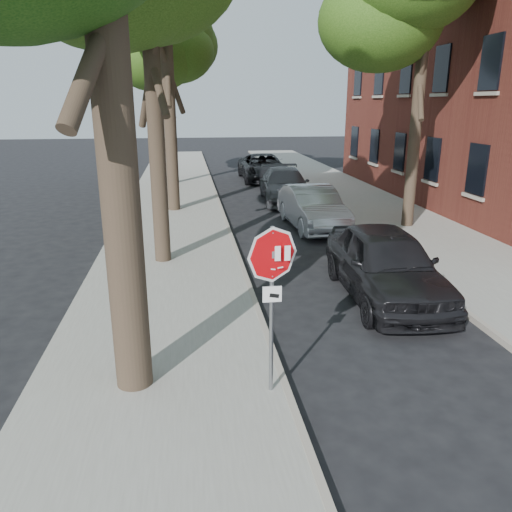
{
  "coord_description": "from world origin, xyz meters",
  "views": [
    {
      "loc": [
        -1.87,
        -6.67,
        4.38
      ],
      "look_at": [
        -0.82,
        0.79,
        2.05
      ],
      "focal_mm": 35.0,
      "sensor_mm": 36.0,
      "label": 1
    }
  ],
  "objects_px": {
    "car_a": "(386,264)",
    "car_c": "(285,185)",
    "car_d": "(263,167)",
    "stop_sign": "(272,279)",
    "tree_right": "(424,10)",
    "tree_mid_b": "(164,1)",
    "car_b": "(312,208)",
    "tree_far": "(164,44)"
  },
  "relations": [
    {
      "from": "car_c",
      "to": "car_d",
      "type": "height_order",
      "value": "car_d"
    },
    {
      "from": "tree_right",
      "to": "car_b",
      "type": "relative_size",
      "value": 2.04
    },
    {
      "from": "car_a",
      "to": "car_d",
      "type": "height_order",
      "value": "car_a"
    },
    {
      "from": "car_a",
      "to": "car_d",
      "type": "xyz_separation_m",
      "value": [
        0.0,
        18.42,
        -0.07
      ]
    },
    {
      "from": "tree_far",
      "to": "tree_right",
      "type": "xyz_separation_m",
      "value": [
        8.7,
        -11.0,
        0.0
      ]
    },
    {
      "from": "stop_sign",
      "to": "tree_right",
      "type": "xyz_separation_m",
      "value": [
        6.68,
        10.14,
        5.26
      ]
    },
    {
      "from": "car_a",
      "to": "stop_sign",
      "type": "bearing_deg",
      "value": -129.01
    },
    {
      "from": "car_a",
      "to": "car_d",
      "type": "bearing_deg",
      "value": 92.54
    },
    {
      "from": "stop_sign",
      "to": "car_c",
      "type": "distance_m",
      "value": 16.1
    },
    {
      "from": "tree_far",
      "to": "car_d",
      "type": "relative_size",
      "value": 1.7
    },
    {
      "from": "tree_right",
      "to": "car_c",
      "type": "relative_size",
      "value": 1.82
    },
    {
      "from": "tree_mid_b",
      "to": "car_b",
      "type": "height_order",
      "value": "tree_mid_b"
    },
    {
      "from": "car_b",
      "to": "car_c",
      "type": "bearing_deg",
      "value": 87.44
    },
    {
      "from": "car_a",
      "to": "car_c",
      "type": "xyz_separation_m",
      "value": [
        0.0,
        11.99,
        -0.08
      ]
    },
    {
      "from": "tree_far",
      "to": "tree_right",
      "type": "height_order",
      "value": "same"
    },
    {
      "from": "car_a",
      "to": "car_d",
      "type": "distance_m",
      "value": 18.42
    },
    {
      "from": "car_b",
      "to": "car_a",
      "type": "bearing_deg",
      "value": -92.56
    },
    {
      "from": "car_d",
      "to": "car_c",
      "type": "bearing_deg",
      "value": -89.77
    },
    {
      "from": "stop_sign",
      "to": "tree_mid_b",
      "type": "height_order",
      "value": "tree_mid_b"
    },
    {
      "from": "car_c",
      "to": "car_d",
      "type": "relative_size",
      "value": 0.94
    },
    {
      "from": "stop_sign",
      "to": "car_a",
      "type": "height_order",
      "value": "stop_sign"
    },
    {
      "from": "stop_sign",
      "to": "car_d",
      "type": "relative_size",
      "value": 0.48
    },
    {
      "from": "car_d",
      "to": "car_a",
      "type": "bearing_deg",
      "value": -89.77
    },
    {
      "from": "stop_sign",
      "to": "car_c",
      "type": "xyz_separation_m",
      "value": [
        3.3,
        15.71,
        -1.2
      ]
    },
    {
      "from": "tree_far",
      "to": "car_b",
      "type": "xyz_separation_m",
      "value": [
        5.32,
        -10.57,
        -6.46
      ]
    },
    {
      "from": "tree_far",
      "to": "car_b",
      "type": "bearing_deg",
      "value": -63.29
    },
    {
      "from": "tree_mid_b",
      "to": "car_b",
      "type": "xyz_separation_m",
      "value": [
        5.02,
        -3.59,
        -7.24
      ]
    },
    {
      "from": "tree_mid_b",
      "to": "tree_far",
      "type": "xyz_separation_m",
      "value": [
        -0.3,
        6.99,
        -0.78
      ]
    },
    {
      "from": "tree_far",
      "to": "stop_sign",
      "type": "bearing_deg",
      "value": -84.54
    },
    {
      "from": "tree_right",
      "to": "tree_far",
      "type": "bearing_deg",
      "value": 128.34
    },
    {
      "from": "tree_far",
      "to": "tree_right",
      "type": "relative_size",
      "value": 1.0
    },
    {
      "from": "stop_sign",
      "to": "car_a",
      "type": "relative_size",
      "value": 0.54
    },
    {
      "from": "stop_sign",
      "to": "car_c",
      "type": "relative_size",
      "value": 0.51
    },
    {
      "from": "car_a",
      "to": "tree_right",
      "type": "bearing_deg",
      "value": 64.76
    },
    {
      "from": "car_a",
      "to": "car_c",
      "type": "bearing_deg",
      "value": 92.54
    },
    {
      "from": "tree_right",
      "to": "tree_mid_b",
      "type": "bearing_deg",
      "value": 154.48
    },
    {
      "from": "tree_mid_b",
      "to": "car_d",
      "type": "xyz_separation_m",
      "value": [
        5.02,
        8.0,
        -7.24
      ]
    },
    {
      "from": "tree_mid_b",
      "to": "car_b",
      "type": "bearing_deg",
      "value": -35.52
    },
    {
      "from": "tree_right",
      "to": "car_a",
      "type": "distance_m",
      "value": 9.66
    },
    {
      "from": "tree_far",
      "to": "car_c",
      "type": "distance_m",
      "value": 9.98
    },
    {
      "from": "tree_far",
      "to": "car_a",
      "type": "xyz_separation_m",
      "value": [
        5.32,
        -17.41,
        -6.39
      ]
    },
    {
      "from": "car_a",
      "to": "car_c",
      "type": "distance_m",
      "value": 11.99
    }
  ]
}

